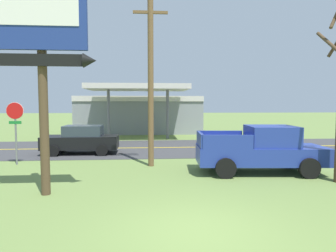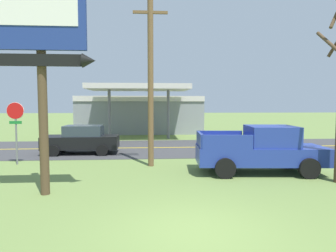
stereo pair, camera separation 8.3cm
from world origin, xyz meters
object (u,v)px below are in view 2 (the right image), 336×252
object	(u,v)px
pickup_blue_parked_on_lawn	(261,150)
stop_sign	(16,122)
utility_pole	(151,70)
car_black_mid_lane	(82,139)
motel_sign	(42,42)
gas_station	(140,113)

from	to	relation	value
pickup_blue_parked_on_lawn	stop_sign	bearing A→B (deg)	166.99
utility_pole	car_black_mid_lane	distance (m)	6.45
motel_sign	car_black_mid_lane	distance (m)	8.92
stop_sign	motel_sign	bearing A→B (deg)	-59.73
pickup_blue_parked_on_lawn	car_black_mid_lane	world-z (taller)	pickup_blue_parked_on_lawn
stop_sign	pickup_blue_parked_on_lawn	distance (m)	11.24
motel_sign	gas_station	distance (m)	21.27
utility_pole	motel_sign	bearing A→B (deg)	-128.06
motel_sign	gas_station	size ratio (longest dim) A/B	0.57
motel_sign	utility_pole	size ratio (longest dim) A/B	0.83
motel_sign	gas_station	xyz separation A→B (m)	(2.58, 20.93, -2.81)
stop_sign	utility_pole	distance (m)	6.81
stop_sign	pickup_blue_parked_on_lawn	bearing A→B (deg)	-13.01
pickup_blue_parked_on_lawn	car_black_mid_lane	xyz separation A→B (m)	(-8.46, 5.43, -0.13)
stop_sign	utility_pole	bearing A→B (deg)	-7.13
motel_sign	pickup_blue_parked_on_lawn	size ratio (longest dim) A/B	1.28
gas_station	stop_sign	bearing A→B (deg)	-109.32
motel_sign	stop_sign	xyz separation A→B (m)	(-2.97, 5.09, -2.72)
car_black_mid_lane	motel_sign	bearing A→B (deg)	-86.20
stop_sign	car_black_mid_lane	xyz separation A→B (m)	(2.44, 2.91, -1.20)
utility_pole	car_black_mid_lane	bearing A→B (deg)	136.43
motel_sign	pickup_blue_parked_on_lawn	distance (m)	9.15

